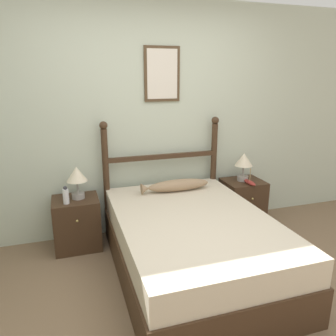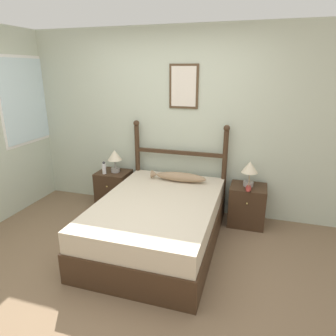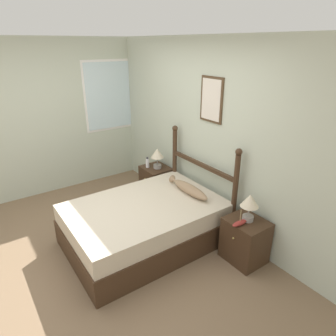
{
  "view_description": "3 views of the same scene",
  "coord_description": "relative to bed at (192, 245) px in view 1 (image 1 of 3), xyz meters",
  "views": [
    {
      "loc": [
        -0.89,
        -1.82,
        1.77
      ],
      "look_at": [
        0.05,
        1.13,
        0.89
      ],
      "focal_mm": 35.0,
      "sensor_mm": 36.0,
      "label": 1
    },
    {
      "loc": [
        1.17,
        -2.32,
        2.0
      ],
      "look_at": [
        0.13,
        1.09,
        0.82
      ],
      "focal_mm": 32.0,
      "sensor_mm": 36.0,
      "label": 2
    },
    {
      "loc": [
        3.01,
        -0.99,
        2.46
      ],
      "look_at": [
        0.05,
        1.09,
        0.93
      ],
      "focal_mm": 32.0,
      "sensor_mm": 36.0,
      "label": 3
    }
  ],
  "objects": [
    {
      "name": "table_lamp_left",
      "position": [
        -0.95,
        0.81,
        0.49
      ],
      "size": [
        0.21,
        0.21,
        0.34
      ],
      "color": "gray",
      "rests_on": "nightstand_left"
    },
    {
      "name": "nightstand_right",
      "position": [
        0.98,
        0.81,
        -0.01
      ],
      "size": [
        0.47,
        0.43,
        0.54
      ],
      "color": "#3D2819",
      "rests_on": "ground_plane"
    },
    {
      "name": "headboard",
      "position": [
        0.0,
        0.94,
        0.44
      ],
      "size": [
        1.36,
        0.09,
        1.31
      ],
      "color": "#3D2819",
      "rests_on": "ground_plane"
    },
    {
      "name": "bed",
      "position": [
        0.0,
        0.0,
        0.0
      ],
      "size": [
        1.34,
        1.95,
        0.56
      ],
      "color": "#3D2819",
      "rests_on": "ground_plane"
    },
    {
      "name": "model_boat",
      "position": [
        0.98,
        0.68,
        0.29
      ],
      "size": [
        0.07,
        0.23,
        0.19
      ],
      "color": "maroon",
      "rests_on": "nightstand_right"
    },
    {
      "name": "nightstand_left",
      "position": [
        -0.98,
        0.81,
        -0.01
      ],
      "size": [
        0.47,
        0.43,
        0.54
      ],
      "color": "#3D2819",
      "rests_on": "ground_plane"
    },
    {
      "name": "wall_back",
      "position": [
        -0.14,
        1.07,
        1.0
      ],
      "size": [
        6.4,
        0.08,
        2.55
      ],
      "color": "beige",
      "rests_on": "ground_plane"
    },
    {
      "name": "ground_plane",
      "position": [
        -0.14,
        -0.66,
        -0.28
      ],
      "size": [
        16.0,
        16.0,
        0.0
      ],
      "primitive_type": "plane",
      "color": "#7A6047"
    },
    {
      "name": "fish_pillow",
      "position": [
        0.07,
        0.66,
        0.35
      ],
      "size": [
        0.75,
        0.16,
        0.13
      ],
      "color": "#997A5B",
      "rests_on": "bed"
    },
    {
      "name": "bottle",
      "position": [
        -1.07,
        0.7,
        0.35
      ],
      "size": [
        0.06,
        0.06,
        0.18
      ],
      "color": "white",
      "rests_on": "nightstand_left"
    },
    {
      "name": "table_lamp_right",
      "position": [
        0.97,
        0.82,
        0.49
      ],
      "size": [
        0.21,
        0.21,
        0.34
      ],
      "color": "gray",
      "rests_on": "nightstand_right"
    }
  ]
}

